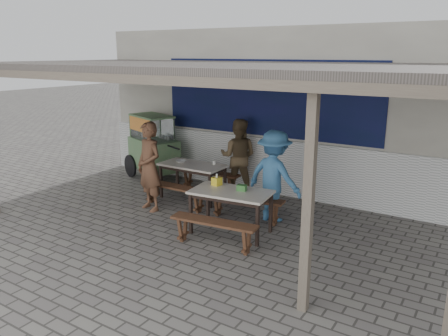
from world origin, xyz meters
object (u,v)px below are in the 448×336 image
bench_right_street (214,228)px  condiment_jar (214,162)px  patron_wall_side (238,156)px  tissue_box (217,181)px  bench_left_wall (209,176)px  bench_right_wall (246,203)px  table_right (231,195)px  patron_right_table (274,176)px  donation_box (242,188)px  bench_left_street (174,191)px  patron_street_side (149,167)px  condiment_bowl (181,161)px  vendor_cart (153,145)px  table_left (192,168)px

bench_right_street → condiment_jar: bearing=116.5°
patron_wall_side → tissue_box: (0.64, -1.81, 0.00)m
bench_left_wall → tissue_box: 2.08m
patron_wall_side → bench_left_wall: bearing=2.4°
bench_right_street → bench_right_wall: size_ratio=1.00×
condiment_jar → patron_wall_side: bearing=70.3°
table_right → bench_right_wall: 0.73m
patron_right_table → donation_box: bearing=85.5°
bench_left_street → table_right: size_ratio=1.04×
patron_right_table → tissue_box: size_ratio=11.93×
patron_street_side → patron_right_table: size_ratio=1.04×
donation_box → condiment_jar: donation_box is taller
bench_right_street → patron_street_side: patron_street_side is taller
table_right → bench_right_street: table_right is taller
bench_left_wall → donation_box: (1.77, -1.63, 0.46)m
condiment_bowl → bench_left_street: bearing=-64.4°
patron_right_table → bench_right_street: bearing=89.4°
patron_wall_side → patron_right_table: 1.72m
patron_street_side → tissue_box: size_ratio=12.37×
table_right → bench_left_street: bearing=156.5°
bench_left_street → tissue_box: 1.36m
bench_left_street → patron_right_table: size_ratio=0.88×
vendor_cart → patron_right_table: size_ratio=1.19×
patron_right_table → tissue_box: patron_right_table is taller
bench_left_wall → donation_box: 2.45m
patron_street_side → condiment_bowl: patron_street_side is taller
vendor_cart → donation_box: 3.82m
tissue_box → bench_left_wall: bearing=128.0°
table_left → donation_box: (1.76, -1.01, 0.13)m
vendor_cart → donation_box: bearing=-6.3°
table_left → donation_box: donation_box is taller
table_right → condiment_jar: bearing=125.6°
table_right → donation_box: size_ratio=9.13×
patron_street_side → patron_right_table: (2.28, 0.77, -0.03)m
table_right → vendor_cart: vendor_cart is taller
bench_left_street → donation_box: donation_box is taller
tissue_box → bench_left_street: bearing=164.6°
condiment_jar → donation_box: bearing=-42.3°
vendor_cart → condiment_jar: vendor_cart is taller
tissue_box → condiment_bowl: 1.80m
patron_wall_side → table_right: bearing=99.4°
bench_left_street → condiment_bowl: condiment_bowl is taller
bench_left_street → condiment_jar: bearing=66.0°
table_left → donation_box: bearing=-30.5°
table_left → tissue_box: bearing=-38.7°
bench_left_street → bench_right_street: size_ratio=1.01×
patron_street_side → patron_wall_side: size_ratio=1.06×
table_right → bench_right_street: size_ratio=0.97×
table_right → patron_right_table: size_ratio=0.84×
bench_right_wall → patron_street_side: bearing=-171.8°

